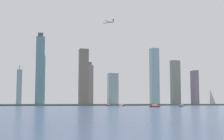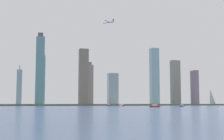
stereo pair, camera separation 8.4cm
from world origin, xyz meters
The scene contains 22 objects.
ground_plane centered at (0.00, 0.00, 0.00)m, with size 6000.00×6000.00×0.00m, color navy.
waterfront_pier centered at (0.00, 435.37, 1.97)m, with size 998.02×59.93×3.94m, color #576453.
skyscraper_0 centered at (17.50, 500.05, 56.35)m, with size 20.05×27.57×117.67m.
skyscraper_1 centered at (-9.34, 431.80, 71.23)m, with size 22.75×19.26×142.45m.
skyscraper_2 centered at (-112.08, 463.64, 62.97)m, with size 19.54×15.84×125.95m.
skyscraper_3 centered at (74.91, 460.98, 42.68)m, with size 26.07×21.00×85.35m.
skyscraper_4 centered at (285.55, 519.13, 67.20)m, with size 26.92×16.83×134.40m.
skyscraper_5 centered at (-165.08, 490.30, 45.95)m, with size 13.14×13.54×102.91m.
skyscraper_6 centered at (-117.04, 431.02, 85.70)m, with size 20.23×21.12×177.65m.
skyscraper_8 centered at (324.34, 474.06, 50.20)m, with size 12.37×27.90×100.40m.
skyscraper_9 centered at (413.57, 526.62, 64.03)m, with size 27.39×23.28×128.07m.
skyscraper_10 centered at (189.07, 448.78, 77.80)m, with size 22.00×19.42×155.61m.
boat_1 centered at (9.53, 168.83, 1.87)m, with size 6.55×6.27×10.61m.
boat_2 centered at (40.01, 88.36, 1.70)m, with size 15.66×7.34×8.07m.
boat_3 centered at (40.38, 257.41, 1.69)m, with size 6.47×8.48×8.57m.
boat_5 centered at (147.86, 217.54, 1.33)m, with size 2.98×8.22×3.72m.
boat_6 centered at (113.90, 144.30, 1.52)m, with size 14.77×16.32×9.65m.
boat_7 centered at (31.13, 334.48, 1.77)m, with size 4.83×9.43×4.93m.
channel_buoy_0 centered at (196.34, 194.30, 1.21)m, with size 1.58×1.58×2.41m, color green.
channel_buoy_1 centered at (-119.93, 341.29, 1.03)m, with size 1.42×1.42×2.06m, color yellow.
channel_buoy_2 centered at (28.00, 338.63, 1.38)m, with size 1.33×1.33×2.77m, color green.
airplane centered at (38.31, 362.77, 198.50)m, with size 27.31×27.68×8.18m.
Camera 1 is at (-151.00, -373.56, 6.29)m, focal length 52.21 mm.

